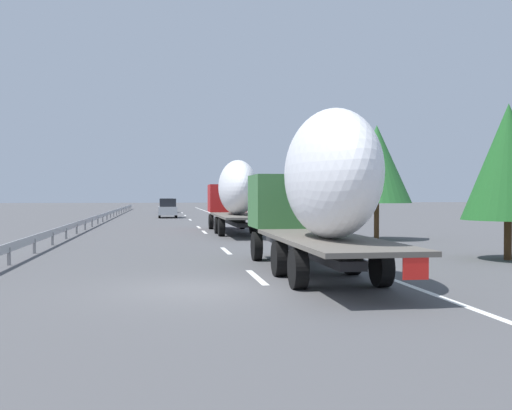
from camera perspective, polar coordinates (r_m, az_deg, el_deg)
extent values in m
plane|color=#4C4C4F|center=(55.08, -8.03, -1.52)|extent=(260.00, 260.00, 0.00)
cube|color=white|center=(17.40, 0.05, -6.87)|extent=(3.20, 0.20, 0.01)
cube|color=white|center=(25.54, -2.87, -4.37)|extent=(3.20, 0.20, 0.01)
cube|color=white|center=(38.41, -4.93, -2.58)|extent=(3.20, 0.20, 0.01)
cube|color=white|center=(44.24, -5.46, -2.11)|extent=(3.20, 0.20, 0.01)
cube|color=white|center=(57.65, -6.28, -1.40)|extent=(3.20, 0.20, 0.01)
cube|color=white|center=(69.92, -6.76, -0.99)|extent=(3.20, 0.20, 0.01)
cube|color=white|center=(80.01, -7.04, -0.74)|extent=(3.20, 0.20, 0.01)
cube|color=white|center=(60.41, -2.89, -1.29)|extent=(110.00, 0.20, 0.01)
cube|color=#B21919|center=(41.81, -2.79, 0.65)|extent=(2.40, 2.50, 1.90)
cube|color=black|center=(42.90, -2.95, 1.33)|extent=(0.08, 2.12, 0.80)
cube|color=#262628|center=(38.82, -2.31, -1.56)|extent=(11.19, 0.70, 0.24)
cube|color=#59544C|center=(35.79, -1.74, -1.02)|extent=(9.77, 2.50, 0.12)
ellipsoid|color=white|center=(36.01, -1.79, 1.69)|extent=(6.59, 2.20, 3.26)
cube|color=red|center=(31.10, 0.64, -1.76)|extent=(0.04, 0.56, 0.56)
cylinder|color=black|center=(41.75, -4.29, -1.59)|extent=(1.04, 0.30, 1.04)
cylinder|color=black|center=(41.98, -1.30, -1.57)|extent=(1.04, 0.30, 1.04)
cylinder|color=black|center=(36.89, -3.67, -1.92)|extent=(1.04, 0.35, 1.04)
cylinder|color=black|center=(37.16, -0.29, -1.90)|extent=(1.04, 0.35, 1.04)
cylinder|color=black|center=(34.50, -3.30, -2.12)|extent=(1.04, 0.35, 1.04)
cylinder|color=black|center=(34.79, 0.31, -2.09)|extent=(1.04, 0.35, 1.04)
cube|color=#387038|center=(21.87, 2.91, 0.37)|extent=(2.40, 2.50, 1.90)
cube|color=black|center=(22.94, 2.35, 1.65)|extent=(0.08, 2.12, 0.80)
cube|color=#262628|center=(19.27, 4.59, -4.12)|extent=(10.06, 0.70, 0.24)
cube|color=#59544C|center=(16.60, 6.81, -3.31)|extent=(8.54, 2.50, 0.12)
ellipsoid|color=white|center=(16.36, 7.02, 2.95)|extent=(5.85, 2.20, 3.49)
cube|color=red|center=(12.87, 14.94, -5.65)|extent=(0.04, 0.56, 0.56)
cylinder|color=black|center=(21.74, 0.06, -3.93)|extent=(1.04, 0.30, 1.04)
cylinder|color=black|center=(22.19, 5.69, -3.84)|extent=(1.04, 0.30, 1.04)
cylinder|color=black|center=(17.56, 2.26, -5.10)|extent=(1.04, 0.35, 1.04)
cylinder|color=black|center=(18.12, 9.13, -4.93)|extent=(1.04, 0.35, 1.04)
cylinder|color=black|center=(15.23, 4.03, -6.04)|extent=(1.04, 0.35, 1.04)
cylinder|color=black|center=(15.87, 11.83, -5.77)|extent=(1.04, 0.35, 1.04)
cube|color=#28479E|center=(81.57, -8.47, -0.20)|extent=(4.51, 1.83, 0.84)
cube|color=black|center=(81.22, -8.47, 0.36)|extent=(2.48, 1.61, 0.76)
cylinder|color=black|center=(82.97, -9.04, -0.47)|extent=(0.64, 0.22, 0.64)
cylinder|color=black|center=(82.99, -7.92, -0.47)|extent=(0.64, 0.22, 0.64)
cylinder|color=black|center=(80.18, -9.05, -0.52)|extent=(0.64, 0.22, 0.64)
cylinder|color=black|center=(80.19, -7.88, -0.52)|extent=(0.64, 0.22, 0.64)
cube|color=#ADB2B7|center=(63.22, -8.39, -0.53)|extent=(4.65, 1.89, 0.84)
cube|color=black|center=(62.86, -8.39, 0.23)|extent=(2.56, 1.67, 0.84)
cylinder|color=black|center=(64.67, -9.16, -0.87)|extent=(0.64, 0.22, 0.64)
cylinder|color=black|center=(64.69, -7.65, -0.87)|extent=(0.64, 0.22, 0.64)
cylinder|color=black|center=(61.79, -9.16, -0.96)|extent=(0.64, 0.22, 0.64)
cylinder|color=black|center=(61.81, -7.59, -0.95)|extent=(0.64, 0.22, 0.64)
cylinder|color=gray|center=(55.96, -1.17, -0.24)|extent=(0.10, 0.10, 2.41)
cube|color=#2D569E|center=(55.95, -1.17, 1.35)|extent=(0.06, 0.90, 0.70)
cylinder|color=#472D19|center=(32.51, 11.39, -1.52)|extent=(0.27, 0.27, 1.96)
cone|color=#286B2D|center=(32.52, 11.41, 3.84)|extent=(3.66, 3.66, 4.13)
cylinder|color=#472D19|center=(23.76, 22.83, -3.08)|extent=(0.27, 0.27, 1.47)
cone|color=#1E5B23|center=(23.73, 22.87, 3.82)|extent=(3.34, 3.34, 4.25)
cylinder|color=#472D19|center=(101.50, -1.70, 0.03)|extent=(0.27, 0.27, 1.45)
cone|color=#1E5B23|center=(101.50, -1.71, 2.06)|extent=(3.47, 3.47, 5.73)
cube|color=#9EA0A5|center=(58.27, -13.99, -0.81)|extent=(94.00, 0.06, 0.32)
cube|color=slate|center=(21.94, -22.44, -4.54)|extent=(0.10, 0.10, 0.60)
cube|color=slate|center=(25.92, -20.33, -3.69)|extent=(0.10, 0.10, 0.60)
cube|color=slate|center=(29.92, -18.79, -3.07)|extent=(0.10, 0.10, 0.60)
cube|color=slate|center=(33.95, -17.61, -2.59)|extent=(0.10, 0.10, 0.60)
cube|color=slate|center=(37.99, -16.69, -2.21)|extent=(0.10, 0.10, 0.60)
cube|color=slate|center=(42.03, -15.94, -1.90)|extent=(0.10, 0.10, 0.60)
cube|color=slate|center=(46.09, -15.32, -1.65)|extent=(0.10, 0.10, 0.60)
cube|color=slate|center=(50.15, -14.81, -1.44)|extent=(0.10, 0.10, 0.60)
cube|color=slate|center=(54.21, -14.37, -1.26)|extent=(0.10, 0.10, 0.60)
cube|color=slate|center=(58.28, -13.99, -1.11)|extent=(0.10, 0.10, 0.60)
cube|color=slate|center=(62.35, -13.66, -0.97)|extent=(0.10, 0.10, 0.60)
cube|color=slate|center=(66.42, -13.37, -0.85)|extent=(0.10, 0.10, 0.60)
cube|color=slate|center=(70.50, -13.12, -0.75)|extent=(0.10, 0.10, 0.60)
cube|color=slate|center=(74.57, -12.89, -0.66)|extent=(0.10, 0.10, 0.60)
cube|color=slate|center=(78.65, -12.69, -0.57)|extent=(0.10, 0.10, 0.60)
cube|color=slate|center=(82.73, -12.51, -0.50)|extent=(0.10, 0.10, 0.60)
cube|color=slate|center=(86.80, -12.34, -0.43)|extent=(0.10, 0.10, 0.60)
cube|color=slate|center=(90.88, -12.19, -0.37)|extent=(0.10, 0.10, 0.60)
cube|color=slate|center=(94.96, -12.05, -0.31)|extent=(0.10, 0.10, 0.60)
cube|color=slate|center=(99.04, -11.93, -0.26)|extent=(0.10, 0.10, 0.60)
cube|color=slate|center=(103.12, -11.81, -0.21)|extent=(0.10, 0.10, 0.60)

